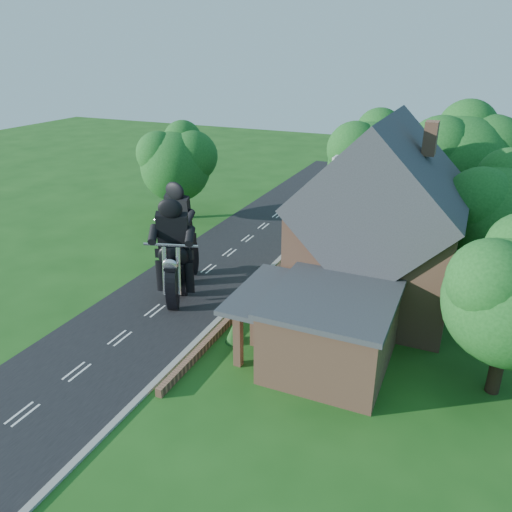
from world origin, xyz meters
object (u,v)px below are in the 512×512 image
at_px(house, 379,228).
at_px(motorcycle_lead, 177,288).
at_px(annex, 328,329).
at_px(motorcycle_follow, 182,266).
at_px(garden_wall, 264,285).

relative_size(house, motorcycle_lead, 5.21).
relative_size(house, annex, 1.45).
relative_size(annex, motorcycle_lead, 3.59).
bearing_deg(house, motorcycle_follow, -169.90).
bearing_deg(annex, motorcycle_follow, 155.55).
xyz_separation_m(house, motorcycle_lead, (-9.84, -4.71, -3.43)).
bearing_deg(motorcycle_lead, house, -171.24).
bearing_deg(house, garden_wall, -170.83).
height_order(garden_wall, motorcycle_follow, motorcycle_follow).
xyz_separation_m(garden_wall, annex, (5.57, -5.80, 1.57)).
bearing_deg(annex, motorcycle_lead, 167.25).
distance_m(annex, motorcycle_follow, 11.64).
distance_m(house, motorcycle_lead, 11.44).
xyz_separation_m(house, annex, (-0.62, -6.80, -2.58)).
bearing_deg(house, annex, -95.24).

